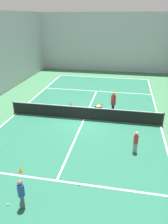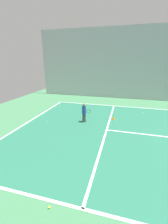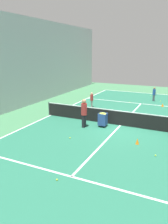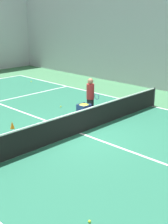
# 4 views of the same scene
# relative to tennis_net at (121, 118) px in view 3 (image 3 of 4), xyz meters

# --- Properties ---
(ground_plane) EXTENTS (34.26, 34.26, 0.00)m
(ground_plane) POSITION_rel_tennis_net_xyz_m (0.00, 0.00, -0.50)
(ground_plane) COLOR #3D754C
(court_playing_area) EXTENTS (10.54, 23.53, 0.00)m
(court_playing_area) POSITION_rel_tennis_net_xyz_m (0.00, 0.00, -0.50)
(court_playing_area) COLOR #23664C
(court_playing_area) RESTS_ON ground
(line_baseline_near) EXTENTS (10.54, 0.10, 0.00)m
(line_baseline_near) POSITION_rel_tennis_net_xyz_m (0.00, -11.77, -0.50)
(line_baseline_near) COLOR white
(line_baseline_near) RESTS_ON ground
(line_sideline_right) EXTENTS (0.10, 23.53, 0.00)m
(line_sideline_right) POSITION_rel_tennis_net_xyz_m (5.27, 0.00, -0.50)
(line_sideline_right) COLOR white
(line_sideline_right) RESTS_ON ground
(line_service_near) EXTENTS (10.54, 0.10, 0.00)m
(line_service_near) POSITION_rel_tennis_net_xyz_m (0.00, -6.47, -0.50)
(line_service_near) COLOR white
(line_service_near) RESTS_ON ground
(line_service_far) EXTENTS (10.54, 0.10, 0.00)m
(line_service_far) POSITION_rel_tennis_net_xyz_m (0.00, 6.47, -0.50)
(line_service_far) COLOR white
(line_service_far) RESTS_ON ground
(line_centre_service) EXTENTS (0.10, 12.94, 0.00)m
(line_centre_service) POSITION_rel_tennis_net_xyz_m (0.00, 0.00, -0.50)
(line_centre_service) COLOR white
(line_centre_service) RESTS_ON ground
(hall_enclosure_right) EXTENTS (0.15, 30.56, 7.23)m
(hall_enclosure_right) POSITION_rel_tennis_net_xyz_m (8.71, 0.00, 3.12)
(hall_enclosure_right) COLOR silver
(hall_enclosure_right) RESTS_ON ground
(tennis_net) EXTENTS (10.84, 0.10, 0.96)m
(tennis_net) POSITION_rel_tennis_net_xyz_m (0.00, 0.00, 0.00)
(tennis_net) COLOR #2D2D33
(tennis_net) RESTS_ON ground
(player_near_baseline) EXTENTS (0.43, 0.57, 1.31)m
(player_near_baseline) POSITION_rel_tennis_net_xyz_m (-0.84, -8.11, 0.25)
(player_near_baseline) COLOR #4C4C56
(player_near_baseline) RESTS_ON ground
(coach_at_net) EXTENTS (0.36, 0.68, 1.78)m
(coach_at_net) POSITION_rel_tennis_net_xyz_m (1.95, 1.27, 0.52)
(coach_at_net) COLOR black
(coach_at_net) RESTS_ON ground
(child_midcourt) EXTENTS (0.35, 0.35, 1.25)m
(child_midcourt) POSITION_rel_tennis_net_xyz_m (3.50, -3.47, 0.22)
(child_midcourt) COLOR gray
(child_midcourt) RESTS_ON ground
(ball_cart) EXTENTS (0.49, 0.47, 0.90)m
(ball_cart) POSITION_rel_tennis_net_xyz_m (0.94, 0.70, 0.12)
(ball_cart) COLOR #2D478C
(ball_cart) RESTS_ON ground
(training_cone_0) EXTENTS (0.18, 0.18, 0.31)m
(training_cone_0) POSITION_rel_tennis_net_xyz_m (-1.59, 2.42, -0.34)
(training_cone_0) COLOR orange
(training_cone_0) RESTS_ON ground
(training_cone_1) EXTENTS (0.22, 0.22, 0.27)m
(training_cone_1) POSITION_rel_tennis_net_xyz_m (-1.85, -6.23, -0.36)
(training_cone_1) COLOR orange
(training_cone_1) RESTS_ON ground
(tennis_ball_1) EXTENTS (0.07, 0.07, 0.07)m
(tennis_ball_1) POSITION_rel_tennis_net_xyz_m (5.50, -7.39, -0.46)
(tennis_ball_1) COLOR yellow
(tennis_ball_1) RESTS_ON ground
(tennis_ball_2) EXTENTS (0.07, 0.07, 0.07)m
(tennis_ball_2) POSITION_rel_tennis_net_xyz_m (1.85, 3.25, -0.46)
(tennis_ball_2) COLOR yellow
(tennis_ball_2) RESTS_ON ground
(tennis_ball_7) EXTENTS (0.07, 0.07, 0.07)m
(tennis_ball_7) POSITION_rel_tennis_net_xyz_m (1.03, -6.55, -0.46)
(tennis_ball_7) COLOR yellow
(tennis_ball_7) RESTS_ON ground
(tennis_ball_8) EXTENTS (0.07, 0.07, 0.07)m
(tennis_ball_8) POSITION_rel_tennis_net_xyz_m (-2.62, 3.38, -0.46)
(tennis_ball_8) COLOR yellow
(tennis_ball_8) RESTS_ON ground
(tennis_ball_9) EXTENTS (0.07, 0.07, 0.07)m
(tennis_ball_9) POSITION_rel_tennis_net_xyz_m (-1.46, -8.16, -0.46)
(tennis_ball_9) COLOR yellow
(tennis_ball_9) RESTS_ON ground
(tennis_ball_10) EXTENTS (0.07, 0.07, 0.07)m
(tennis_ball_10) POSITION_rel_tennis_net_xyz_m (-0.19, -10.56, -0.46)
(tennis_ball_10) COLOR yellow
(tennis_ball_10) RESTS_ON ground
(tennis_ball_11) EXTENTS (0.07, 0.07, 0.07)m
(tennis_ball_11) POSITION_rel_tennis_net_xyz_m (0.36, 6.92, -0.46)
(tennis_ball_11) COLOR yellow
(tennis_ball_11) RESTS_ON ground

